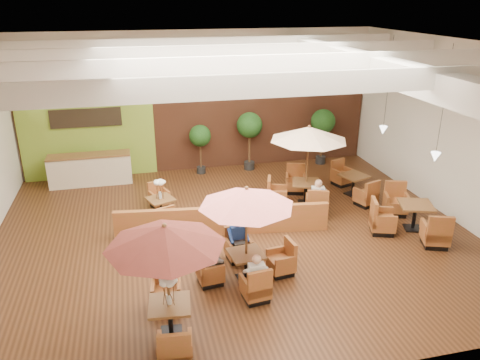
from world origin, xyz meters
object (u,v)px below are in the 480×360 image
object	(u,v)px
table_4	(405,218)
topiary_2	(323,124)
booth_divider	(223,221)
table_0	(166,252)
table_2	(306,148)
table_3	(161,204)
topiary_0	(200,138)
diner_0	(256,272)
table_1	(246,217)
diner_4	(318,194)
table_5	(353,185)
topiary_1	(250,127)
diner_1	(238,235)
diner_2	(210,257)
service_counter	(90,169)
diner_3	(318,195)

from	to	relation	value
table_4	topiary_2	distance (m)	6.45
booth_divider	table_0	size ratio (longest dim) A/B	2.43
table_2	table_3	size ratio (longest dim) A/B	1.18
table_0	table_4	world-z (taller)	table_0
topiary_0	diner_0	world-z (taller)	topiary_0
booth_divider	topiary_2	world-z (taller)	topiary_2
table_1	diner_4	xyz separation A→B (m)	(3.09, 2.95, -0.96)
table_5	topiary_1	distance (m)	4.74
diner_1	diner_2	xyz separation A→B (m)	(-0.92, -0.92, 0.00)
table_1	diner_1	size ratio (longest dim) A/B	3.29
service_counter	table_5	bearing A→B (deg)	-19.36
diner_1	diner_4	size ratio (longest dim) A/B	0.92
table_1	table_4	bearing A→B (deg)	8.24
table_5	diner_0	bearing A→B (deg)	-153.43
diner_0	diner_1	world-z (taller)	diner_0
diner_3	topiary_0	bearing A→B (deg)	144.03
service_counter	topiary_1	xyz separation A→B (m)	(6.23, 0.20, 1.19)
table_2	diner_0	xyz separation A→B (m)	(-3.02, -4.89, -1.25)
table_2	topiary_1	size ratio (longest dim) A/B	1.21
service_counter	table_3	distance (m)	4.25
table_3	diner_3	size ratio (longest dim) A/B	3.11
service_counter	table_4	xyz separation A→B (m)	(9.49, -6.11, -0.19)
table_3	table_5	distance (m)	6.85
diner_0	diner_4	world-z (taller)	diner_4
table_4	table_5	world-z (taller)	table_4
table_0	table_3	size ratio (longest dim) A/B	1.07
table_3	topiary_1	bearing A→B (deg)	23.25
service_counter	diner_2	xyz separation A→B (m)	(3.24, -7.54, 0.17)
table_1	topiary_2	xyz separation A→B (m)	(5.21, 7.74, 0.01)
topiary_0	booth_divider	bearing A→B (deg)	-91.82
topiary_0	table_1	bearing A→B (deg)	-90.46
table_4	diner_0	world-z (taller)	diner_0
table_3	diner_2	xyz separation A→B (m)	(0.89, -4.00, 0.26)
table_3	diner_1	bearing A→B (deg)	-80.16
topiary_1	diner_3	distance (m)	5.00
table_1	table_3	size ratio (longest dim) A/B	1.03
table_4	booth_divider	bearing A→B (deg)	-171.82
booth_divider	topiary_1	world-z (taller)	topiary_1
booth_divider	diner_2	bearing A→B (deg)	-100.99
table_2	diner_3	bearing A→B (deg)	-67.42
table_5	topiary_1	bearing A→B (deg)	111.24
diner_0	table_0	bearing A→B (deg)	-158.63
service_counter	diner_3	distance (m)	8.58
diner_0	diner_3	distance (m)	4.95
service_counter	diner_1	distance (m)	7.82
table_1	table_2	world-z (taller)	table_2
table_3	diner_2	world-z (taller)	table_3
service_counter	table_4	world-z (taller)	service_counter
table_2	topiary_2	xyz separation A→B (m)	(2.19, 3.77, -0.25)
table_4	diner_0	xyz separation A→B (m)	(-5.32, -2.35, 0.35)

